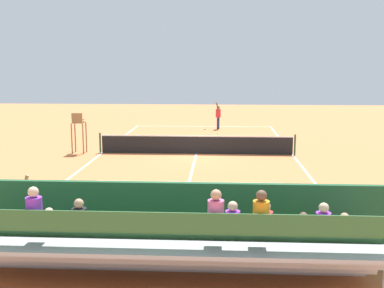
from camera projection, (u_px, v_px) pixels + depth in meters
name	position (u px, v px, depth m)	size (l,w,h in m)	color
ground_plane	(196.00, 154.00, 25.15)	(60.00, 60.00, 0.00)	#D17542
court_line_markings	(196.00, 154.00, 25.18)	(10.10, 22.20, 0.01)	white
tennis_net	(196.00, 144.00, 25.06)	(10.30, 0.10, 1.07)	black
backdrop_wall	(167.00, 224.00, 11.20)	(18.00, 0.16, 2.00)	#235633
bleacher_stand	(168.00, 247.00, 9.85)	(9.06, 2.40, 2.48)	#B2B2B7
umpire_chair	(78.00, 128.00, 25.14)	(0.67, 0.67, 2.14)	olive
courtside_bench	(288.00, 234.00, 11.82)	(1.80, 0.40, 0.93)	#9E754C
equipment_bag	(224.00, 249.00, 11.85)	(0.90, 0.36, 0.36)	black
tennis_player	(218.00, 115.00, 34.35)	(0.44, 0.56, 1.93)	navy
tennis_racket	(202.00, 130.00, 33.99)	(0.53, 0.50, 0.03)	black
tennis_ball_near	(217.00, 134.00, 31.85)	(0.07, 0.07, 0.07)	#CCDB33
line_judge	(23.00, 212.00, 12.06)	(0.36, 0.53, 1.93)	#232328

